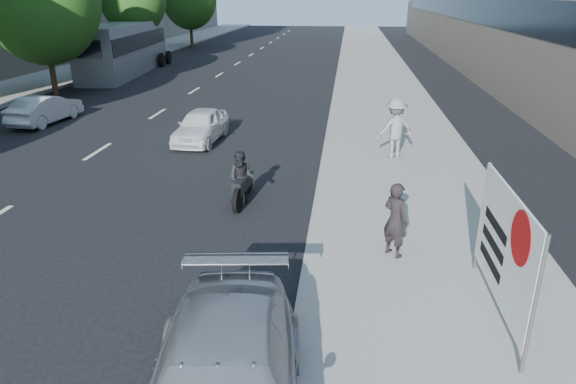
# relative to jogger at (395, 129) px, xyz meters

# --- Properties ---
(ground) EXTENTS (160.00, 160.00, 0.00)m
(ground) POSITION_rel_jogger_xyz_m (-3.74, -7.93, -1.14)
(ground) COLOR black
(ground) RESTS_ON ground
(near_sidewalk) EXTENTS (5.00, 120.00, 0.15)m
(near_sidewalk) POSITION_rel_jogger_xyz_m (0.26, 12.07, -1.06)
(near_sidewalk) COLOR gray
(near_sidewalk) RESTS_ON ground
(far_sidewalk) EXTENTS (4.50, 120.00, 0.15)m
(far_sidewalk) POSITION_rel_jogger_xyz_m (-20.49, 12.07, -1.06)
(far_sidewalk) COLOR gray
(far_sidewalk) RESTS_ON ground
(jogger) EXTENTS (1.46, 1.19, 1.97)m
(jogger) POSITION_rel_jogger_xyz_m (0.00, 0.00, 0.00)
(jogger) COLOR gray
(jogger) RESTS_ON near_sidewalk
(pedestrian_woman) EXTENTS (0.68, 0.68, 1.58)m
(pedestrian_woman) POSITION_rel_jogger_xyz_m (-0.51, -6.76, -0.19)
(pedestrian_woman) COLOR black
(pedestrian_woman) RESTS_ON near_sidewalk
(protest_banner) EXTENTS (0.08, 3.06, 2.20)m
(protest_banner) POSITION_rel_jogger_xyz_m (1.04, -8.67, 0.26)
(protest_banner) COLOR #4C4C4C
(protest_banner) RESTS_ON near_sidewalk
(white_sedan_near) EXTENTS (1.58, 3.60, 1.21)m
(white_sedan_near) POSITION_rel_jogger_xyz_m (-6.95, 1.76, -0.53)
(white_sedan_near) COLOR white
(white_sedan_near) RESTS_ON ground
(white_sedan_mid) EXTENTS (1.63, 3.76, 1.20)m
(white_sedan_mid) POSITION_rel_jogger_xyz_m (-14.33, 3.85, -0.54)
(white_sedan_mid) COLOR silver
(white_sedan_mid) RESTS_ON ground
(motorcycle) EXTENTS (0.74, 2.05, 1.42)m
(motorcycle) POSITION_rel_jogger_xyz_m (-4.23, -4.00, -0.50)
(motorcycle) COLOR black
(motorcycle) RESTS_ON ground
(bus) EXTENTS (3.59, 12.24, 3.30)m
(bus) POSITION_rel_jogger_xyz_m (-16.74, 18.11, 0.50)
(bus) COLOR slate
(bus) RESTS_ON ground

